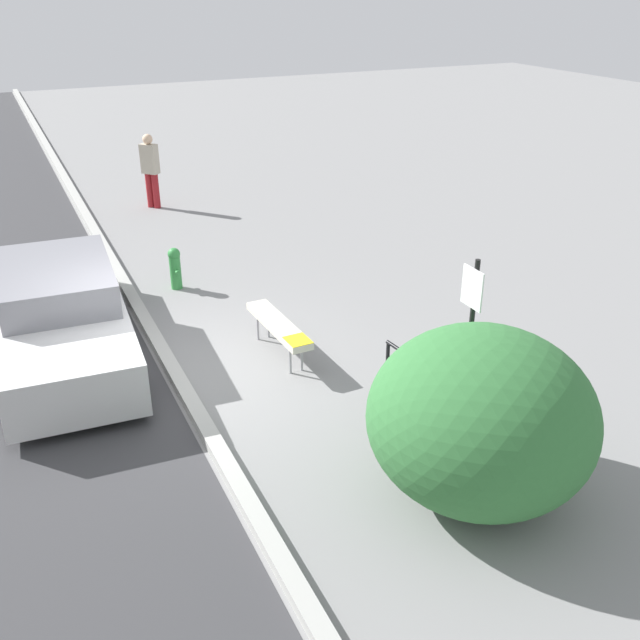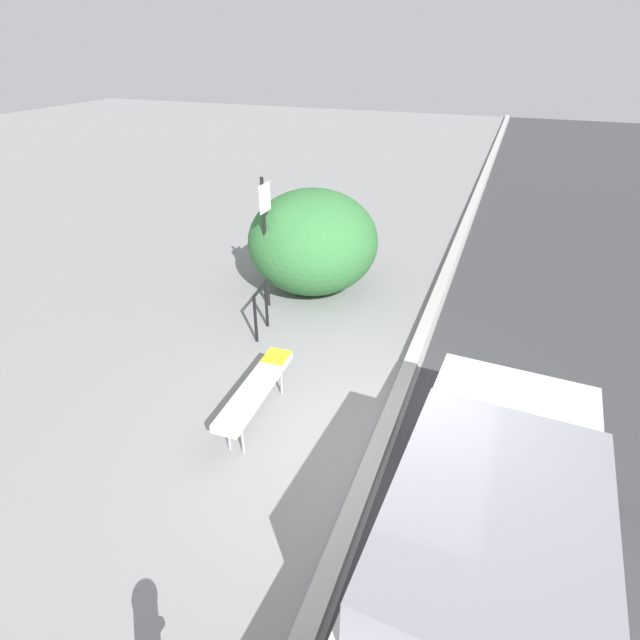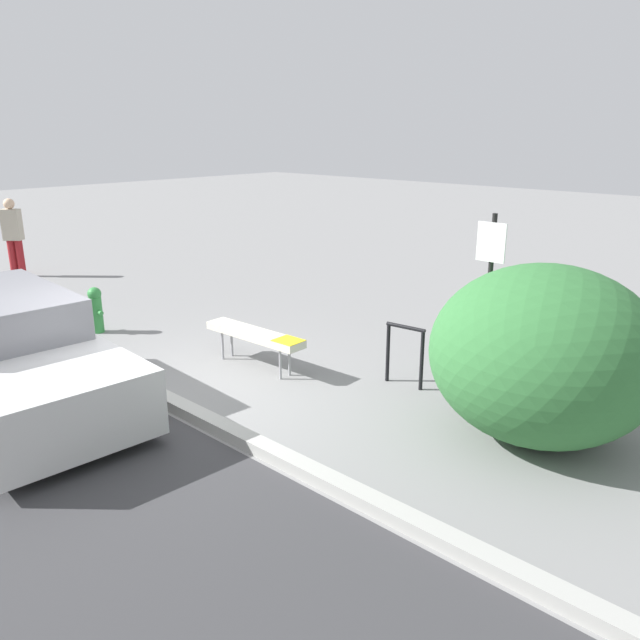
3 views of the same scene
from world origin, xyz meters
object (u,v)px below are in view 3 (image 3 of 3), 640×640
Objects in this scene: pedestrian at (13,235)px; parked_car_near at (2,352)px; bike_rack at (405,349)px; sign_post at (488,291)px; fire_hydrant at (96,308)px; bench at (255,335)px.

pedestrian is 0.36× the size of parked_car_near.
bike_rack is 1.33m from sign_post.
pedestrian is at bearing 160.34° from parked_car_near.
fire_hydrant is at bearing 130.43° from pedestrian.
fire_hydrant reaches higher than bench.
parked_car_near is at bearing -119.02° from bench.
parked_car_near is (-4.27, -4.06, -0.76)m from sign_post.
sign_post reaches higher than bike_rack.
pedestrian is (-11.07, -1.16, -0.44)m from sign_post.
pedestrian is (-5.12, 0.80, 0.53)m from fire_hydrant.
bench is at bearing -156.66° from sign_post.
bench is at bearing -154.82° from bike_rack.
bike_rack is 5.00m from parked_car_near.
bench is 8.24m from pedestrian.
bench is at bearing 66.73° from parked_car_near.
bike_rack is 0.47× the size of pedestrian.
sign_post is 6.34m from fire_hydrant.
fire_hydrant is at bearing -162.02° from bike_rack.
parked_car_near is (-3.33, -3.73, 0.12)m from bike_rack.
bike_rack is 10.18m from pedestrian.
sign_post is (2.84, 1.23, 0.91)m from bench.
pedestrian reaches higher than bike_rack.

